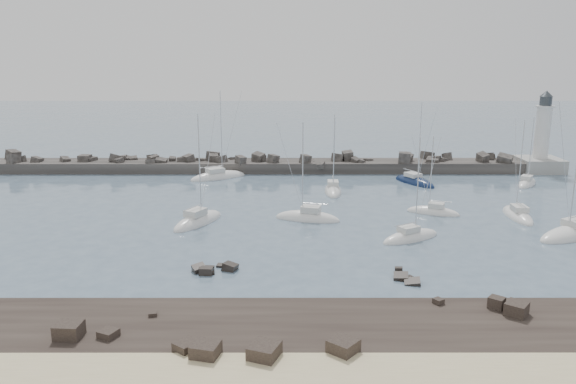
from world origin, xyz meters
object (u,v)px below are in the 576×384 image
object	(u,v)px
sailboat_2	(218,177)
sailboat_3	(308,219)
sailboat_8	(518,216)
sailboat_9	(573,235)
sailboat_1	(198,222)
sailboat_10	(527,184)
sailboat_5	(411,238)
sailboat_7	(433,213)
sailboat_6	(414,182)
lighthouse	(540,153)
sailboat_4	(333,191)

from	to	relation	value
sailboat_2	sailboat_3	size ratio (longest dim) A/B	1.18
sailboat_8	sailboat_9	distance (m)	8.23
sailboat_1	sailboat_8	bearing A→B (deg)	3.78
sailboat_2	sailboat_3	bearing A→B (deg)	-60.16
sailboat_2	sailboat_10	size ratio (longest dim) A/B	1.34
sailboat_9	sailboat_10	bearing A→B (deg)	77.91
sailboat_8	sailboat_9	xyz separation A→B (m)	(3.16, -7.59, 0.01)
sailboat_5	sailboat_7	distance (m)	11.49
sailboat_2	sailboat_9	world-z (taller)	sailboat_9
sailboat_5	sailboat_6	world-z (taller)	sailboat_6
sailboat_3	sailboat_9	bearing A→B (deg)	-12.34
sailboat_9	lighthouse	bearing A→B (deg)	71.72
sailboat_5	sailboat_2	bearing A→B (deg)	128.13
sailboat_5	sailboat_8	distance (m)	17.50
lighthouse	sailboat_9	size ratio (longest dim) A/B	0.89
lighthouse	sailboat_3	distance (m)	51.49
sailboat_5	sailboat_9	xyz separation A→B (m)	(18.36, 1.08, 0.01)
sailboat_6	sailboat_8	distance (m)	21.22
sailboat_1	sailboat_2	size ratio (longest dim) A/B	0.92
sailboat_4	lighthouse	bearing A→B (deg)	23.09
sailboat_1	sailboat_7	bearing A→B (deg)	8.18
sailboat_7	sailboat_2	bearing A→B (deg)	144.41
sailboat_7	sailboat_8	world-z (taller)	sailboat_8
sailboat_2	sailboat_10	xyz separation A→B (m)	(48.85, -4.92, -0.00)
lighthouse	sailboat_9	world-z (taller)	sailboat_9
sailboat_5	sailboat_10	size ratio (longest dim) A/B	1.06
sailboat_6	sailboat_10	size ratio (longest dim) A/B	1.20
sailboat_1	sailboat_7	distance (m)	29.66
sailboat_10	lighthouse	bearing A→B (deg)	58.85
sailboat_1	sailboat_9	size ratio (longest dim) A/B	0.86
sailboat_7	sailboat_4	bearing A→B (deg)	135.65
sailboat_3	sailboat_8	world-z (taller)	sailboat_8
sailboat_1	sailboat_6	size ratio (longest dim) A/B	1.03
sailboat_1	sailboat_6	bearing A→B (deg)	35.49
sailboat_4	sailboat_1	bearing A→B (deg)	-137.76
sailboat_3	sailboat_5	distance (m)	13.34
sailboat_3	sailboat_10	bearing A→B (deg)	29.04
lighthouse	sailboat_8	world-z (taller)	lighthouse
sailboat_4	sailboat_6	size ratio (longest dim) A/B	0.91
sailboat_3	sailboat_6	size ratio (longest dim) A/B	0.95
sailboat_3	sailboat_9	size ratio (longest dim) A/B	0.79
sailboat_2	sailboat_6	bearing A→B (deg)	-6.76
sailboat_1	sailboat_3	xyz separation A→B (m)	(13.23, 1.44, -0.00)
sailboat_1	sailboat_4	size ratio (longest dim) A/B	1.13
lighthouse	sailboat_5	xyz separation A→B (m)	(-30.49, -37.82, -2.95)
sailboat_2	sailboat_9	xyz separation A→B (m)	(43.33, -30.73, 0.01)
sailboat_10	sailboat_4	bearing A→B (deg)	-170.80
sailboat_6	sailboat_4	bearing A→B (deg)	-155.35
sailboat_2	sailboat_7	xyz separation A→B (m)	(30.07, -21.52, -0.01)
sailboat_5	lighthouse	bearing A→B (deg)	51.13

